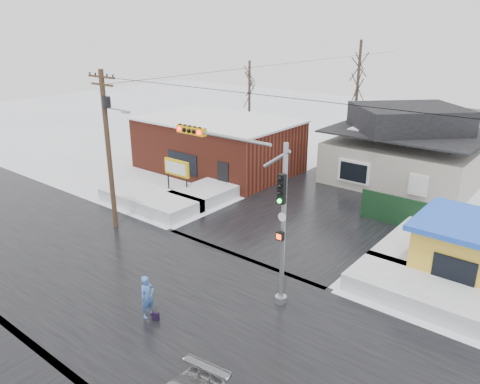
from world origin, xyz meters
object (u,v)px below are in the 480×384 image
Objects in this scene: traffic_signal at (252,195)px; kiosk at (467,250)px; marquee_sign at (177,169)px; utility_pole at (108,142)px; pedestrian at (147,297)px.

traffic_signal is 10.43m from kiosk.
traffic_signal is 13.42m from marquee_sign.
utility_pole is 3.53× the size of marquee_sign.
utility_pole reaches higher than marquee_sign.
utility_pole is 1.96× the size of kiosk.
marquee_sign is 18.51m from kiosk.
marquee_sign reaches higher than pedestrian.
pedestrian is at bearing -29.60° from utility_pole.
kiosk is 2.55× the size of pedestrian.
pedestrian is at bearing -129.12° from kiosk.
pedestrian is (8.31, -4.72, -4.21)m from utility_pole.
kiosk is 14.47m from pedestrian.
traffic_signal is 1.52× the size of kiosk.
kiosk is (17.43, 6.49, -3.65)m from utility_pole.
kiosk is at bearing 1.55° from marquee_sign.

